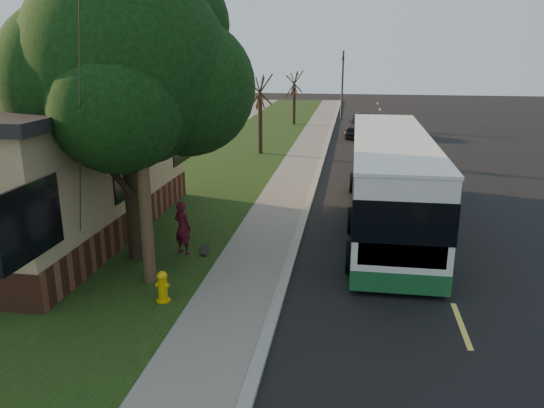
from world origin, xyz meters
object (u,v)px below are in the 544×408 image
Objects in this scene: bare_tree_far at (294,99)px; skateboarder at (183,227)px; fire_hydrant at (163,286)px; dumpster at (64,183)px; distant_car at (363,124)px; traffic_signal at (342,80)px; leafy_tree at (129,68)px; skateboard_main at (205,250)px; transit_bus at (389,179)px; bare_tree_near at (260,116)px; utility_pole at (137,96)px.

bare_tree_far is 2.64× the size of skateboarder.
skateboarder is at bearing 98.95° from fire_hydrant.
distant_car is at bearing 57.34° from dumpster.
traffic_signal is 3.60× the size of skateboarder.
skateboard_main is at bearing 16.44° from leafy_tree.
distant_car is (-0.59, 18.76, -0.78)m from transit_bus.
bare_tree_near is (0.67, 15.35, -3.02)m from leafy_tree.
leafy_tree is 15.66m from bare_tree_near.
bare_tree_far reaches higher than transit_bus.
dumpster is 0.41× the size of distant_car.
transit_bus reaches higher than skateboard_main.
leafy_tree is 23.91m from distant_car.
skateboarder is 22.95m from distant_car.
utility_pole is 4.28m from skateboarder.
transit_bus is 12.07m from dumpster.
bare_tree_far is 5.09× the size of skateboard_main.
fire_hydrant is at bearing 122.72° from skateboarder.
skateboarder is at bearing -161.34° from skateboard_main.
fire_hydrant is 0.07× the size of transit_bus.
traffic_signal is 27.61m from transit_bus.
utility_pole is at bearing 125.38° from fire_hydrant.
bare_tree_near reaches higher than transit_bus.
transit_bus is (6.95, 3.88, -3.57)m from leafy_tree.
skateboard_main is at bearing 69.45° from utility_pole.
dumpster is at bearing 136.24° from leafy_tree.
fire_hydrant is 0.37× the size of dumpster.
bare_tree_far is 24.18m from transit_bus.
transit_bus reaches higher than distant_car.
dumpster reaches higher than skateboard_main.
distant_car is at bearing 74.31° from leafy_tree.
leafy_tree is at bearing 120.67° from fire_hydrant.
bare_tree_near is 2.16× the size of dumpster.
utility_pole reaches higher than traffic_signal.
skateboard_main is 0.40× the size of dumpster.
dumpster is at bearing 147.13° from skateboard_main.
skateboard_main is (-3.00, -30.86, -3.04)m from traffic_signal.
bare_tree_near is (-0.19, 17.01, -2.48)m from utility_pole.
traffic_signal is at bearing 48.81° from bare_tree_far.
fire_hydrant is at bearing -54.62° from utility_pole.
leafy_tree is 27.56m from bare_tree_far.
transit_bus is at bearing -4.57° from dumpster.
utility_pole is 5.06m from skateboard_main.
leafy_tree is (-0.87, 1.66, 0.54)m from utility_pole.
leafy_tree is 1.94× the size of bare_tree_far.
bare_tree_near reaches higher than fire_hydrant.
utility_pole is 29.13m from bare_tree_far.
transit_bus is at bearing 29.17° from leafy_tree.
fire_hydrant is 0.13× the size of traffic_signal.
fire_hydrant is 0.94× the size of skateboard_main.
skateboard_main is (0.10, 3.14, -0.31)m from fire_hydrant.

